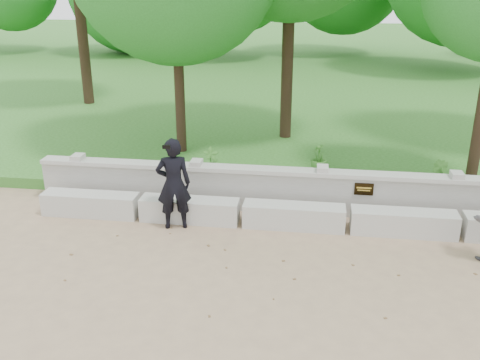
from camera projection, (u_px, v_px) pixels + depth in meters
name	position (u px, v px, depth m)	size (l,w,h in m)	color
ground	(352.00, 285.00, 8.21)	(80.00, 80.00, 0.00)	#A08562
lawn	(333.00, 92.00, 21.11)	(40.00, 22.00, 0.25)	#2A5819
concrete_bench	(348.00, 219.00, 9.89)	(11.90, 0.45, 0.45)	#B8B6AE
parapet_wall	(347.00, 193.00, 10.45)	(12.50, 0.35, 0.90)	#ADABA4
man_main	(174.00, 184.00, 9.79)	(0.73, 0.67, 1.75)	black
shrub_a	(211.00, 162.00, 11.80)	(0.36, 0.24, 0.68)	#397427
shrub_b	(441.00, 177.00, 10.94)	(0.37, 0.30, 0.68)	#397427
shrub_d	(319.00, 157.00, 12.11)	(0.38, 0.34, 0.68)	#397427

